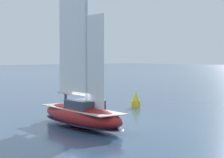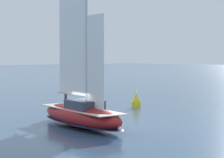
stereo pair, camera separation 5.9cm
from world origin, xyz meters
TOP-DOWN VIEW (x-y plane):
  - ground_plane at (0.00, 0.00)m, footprint 400.00×400.00m
  - sailboat_main at (0.01, -0.00)m, footprint 9.99×3.92m
  - channel_buoy at (-5.94, 11.57)m, footprint 0.88×0.88m

SIDE VIEW (x-z plane):
  - ground_plane at x=0.00m, z-range 0.00..0.00m
  - channel_buoy at x=-5.94m, z-range -0.18..1.44m
  - sailboat_main at x=0.01m, z-range -5.62..7.75m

